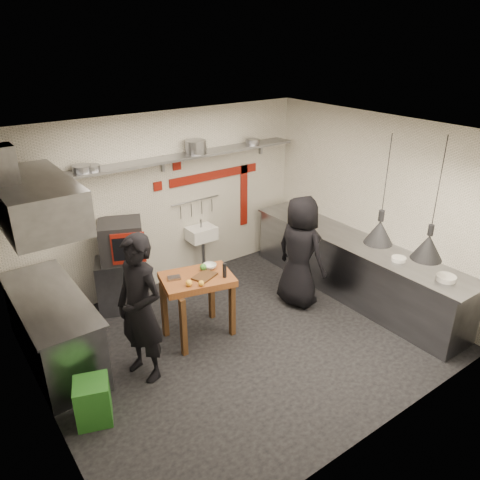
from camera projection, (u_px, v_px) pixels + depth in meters
floor at (243, 340)px, 6.39m from camera, size 5.00×5.00×0.00m
ceiling at (243, 135)px, 5.24m from camera, size 5.00×5.00×0.00m
wall_back at (164, 202)px, 7.37m from camera, size 5.00×0.04×2.80m
wall_front at (379, 326)px, 4.27m from camera, size 5.00×0.04×2.80m
wall_left at (33, 313)px, 4.48m from camera, size 0.04×4.20×2.80m
wall_right at (374, 207)px, 7.16m from camera, size 0.04×4.20×2.80m
red_band_horiz at (215, 175)px, 7.75m from camera, size 1.70×0.02×0.14m
red_band_vert at (244, 196)px, 8.27m from camera, size 0.14×0.02×1.10m
red_tile_a at (177, 166)px, 7.26m from camera, size 0.14×0.02×0.14m
red_tile_b at (158, 186)px, 7.18m from camera, size 0.14×0.02×0.14m
back_shelf at (167, 159)px, 6.94m from camera, size 4.60×0.34×0.04m
shelf_bracket_left at (31, 186)px, 6.07m from camera, size 0.04×0.06×0.24m
shelf_bracket_mid at (162, 164)px, 7.09m from camera, size 0.04×0.06×0.24m
shelf_bracket_right at (261, 147)px, 8.11m from camera, size 0.04×0.06×0.24m
pan_far_left at (81, 169)px, 6.23m from camera, size 0.32×0.32×0.09m
pan_mid_left at (91, 168)px, 6.31m from camera, size 0.30×0.30×0.07m
stock_pot at (196, 147)px, 7.16m from camera, size 0.39×0.39×0.20m
pan_right at (253, 142)px, 7.78m from camera, size 0.25×0.25×0.08m
oven_stand at (121, 283)px, 7.04m from camera, size 0.87×0.84×0.80m
combi_oven at (121, 241)px, 6.76m from camera, size 0.78×0.76×0.58m
oven_door at (128, 248)px, 6.52m from camera, size 0.44×0.21×0.46m
oven_glass at (126, 249)px, 6.50m from camera, size 0.33×0.15×0.34m
hand_sink at (201, 233)px, 7.78m from camera, size 0.46×0.34×0.22m
sink_tap at (201, 223)px, 7.71m from camera, size 0.03×0.03×0.14m
sink_drain at (203, 258)px, 7.93m from camera, size 0.06×0.06×0.66m
utensil_rail at (196, 201)px, 7.67m from camera, size 0.90×0.02×0.02m
counter_right at (353, 268)px, 7.36m from camera, size 0.70×3.80×0.90m
counter_right_top at (356, 241)px, 7.17m from camera, size 0.76×3.90×0.03m
plate_stack at (446, 278)px, 6.00m from camera, size 0.33×0.33×0.07m
small_bowl_right at (399, 259)px, 6.52m from camera, size 0.27×0.27×0.05m
counter_left at (54, 330)px, 5.83m from camera, size 0.70×1.90×0.90m
counter_left_top at (48, 298)px, 5.64m from camera, size 0.76×2.00×0.03m
extractor_hood at (34, 201)px, 5.16m from camera, size 0.78×1.60×0.50m
hood_duct at (2, 169)px, 4.86m from camera, size 0.28×0.28×0.50m
green_bin at (93, 401)px, 4.99m from camera, size 0.46×0.46×0.50m
prep_table at (198, 306)px, 6.33m from camera, size 1.05×0.84×0.92m
cutting_board at (205, 276)px, 6.11m from camera, size 0.37×0.32×0.02m
pepper_mill at (225, 270)px, 6.07m from camera, size 0.06×0.06×0.20m
lemon_a at (189, 283)px, 5.89m from camera, size 0.10×0.10×0.09m
lemon_b at (201, 283)px, 5.89m from camera, size 0.09×0.09×0.08m
veg_ball at (203, 267)px, 6.26m from camera, size 0.12×0.12×0.09m
steel_tray at (174, 278)px, 6.07m from camera, size 0.19×0.16×0.03m
bowl at (210, 266)px, 6.33m from camera, size 0.19×0.19×0.06m
heat_lamp_near at (385, 191)px, 5.61m from camera, size 0.38×0.38×1.38m
heat_lamp_far at (436, 200)px, 5.57m from camera, size 0.39×0.39×1.56m
chef_left at (140, 309)px, 5.41m from camera, size 0.63×0.78×1.85m
chef_right at (300, 252)px, 6.95m from camera, size 0.65×0.91×1.72m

